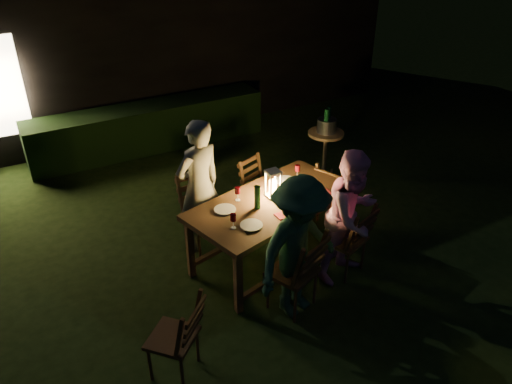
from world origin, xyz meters
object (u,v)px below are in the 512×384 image
chair_spare (175,349)px  person_opp_right (352,216)px  chair_near_left (294,284)px  bottle_bucket_a (326,124)px  chair_end (335,203)px  side_table (326,137)px  chair_far_right (261,201)px  lantern (273,185)px  chair_near_right (345,250)px  person_house_side (199,187)px  dining_table (273,206)px  ice_bucket (327,126)px  bottle_table (257,197)px  chair_far_left (204,226)px  person_opp_left (299,248)px  bottle_bucket_b (328,121)px

chair_spare → person_opp_right: (2.32, 0.38, 0.52)m
chair_near_left → bottle_bucket_a: size_ratio=3.25×
chair_end → side_table: (0.68, 1.18, 0.38)m
chair_far_right → lantern: 1.14m
chair_near_right → person_house_side: (-1.26, 1.32, 0.57)m
chair_far_right → chair_end: (0.85, -0.58, 0.01)m
dining_table → chair_far_right: chair_far_right is taller
chair_near_left → chair_end: bearing=17.0°
chair_far_right → person_opp_right: 1.68m
chair_near_right → ice_bucket: (1.25, 2.12, 0.57)m
bottle_table → ice_bucket: bottle_table is taller
chair_far_right → lantern: size_ratio=2.63×
chair_far_left → chair_far_right: size_ratio=1.12×
chair_near_right → person_opp_left: (-0.86, -0.27, 0.52)m
bottle_table → bottle_bucket_b: bottle_table is taller
dining_table → ice_bucket: ice_bucket is taller
dining_table → chair_near_left: bearing=-120.1°
chair_spare → chair_far_right: bearing=1.3°
person_opp_right → lantern: 0.98m
dining_table → chair_far_left: bearing=120.1°
person_house_side → person_opp_left: person_house_side is taller
side_table → ice_bucket: bearing=45.0°
chair_far_right → chair_end: bearing=124.4°
lantern → person_opp_left: bearing=-105.7°
bottle_table → bottle_bucket_b: 2.68m
chair_spare → bottle_table: size_ratio=3.35×
dining_table → chair_far_right: size_ratio=2.41×
chair_far_left → person_opp_left: size_ratio=0.64×
person_opp_left → chair_near_right: bearing=3.2°
chair_spare → bottle_bucket_b: (3.60, 2.59, 0.64)m
chair_near_right → chair_end: 1.09m
person_opp_left → dining_table: bearing=61.2°
chair_spare → lantern: lantern is taller
dining_table → bottle_bucket_b: (1.92, 1.52, 0.16)m
chair_far_left → bottle_bucket_b: 2.76m
chair_end → person_opp_right: size_ratio=0.59×
side_table → bottle_bucket_a: bottle_bucket_a is taller
person_opp_left → lantern: 1.02m
person_opp_right → ice_bucket: 2.50m
chair_spare → dining_table: bearing=-10.3°
chair_near_right → bottle_bucket_b: bearing=40.2°
person_house_side → bottle_bucket_a: (2.46, 0.76, 0.05)m
chair_end → ice_bucket: ice_bucket is taller
chair_spare → side_table: (3.55, 2.55, 0.39)m
chair_near_left → bottle_bucket_b: bearing=25.9°
chair_far_right → side_table: size_ratio=1.21×
dining_table → chair_far_left: chair_far_left is taller
chair_near_left → person_opp_left: person_opp_left is taller
chair_near_left → bottle_table: size_ratio=3.71×
chair_near_left → chair_far_right: 1.83m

